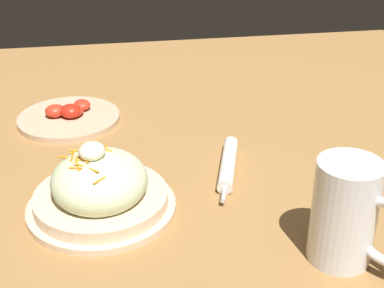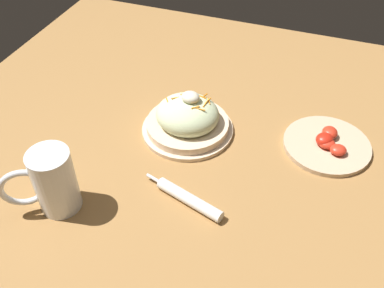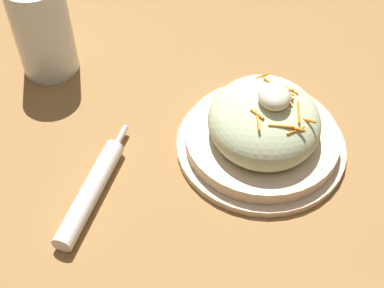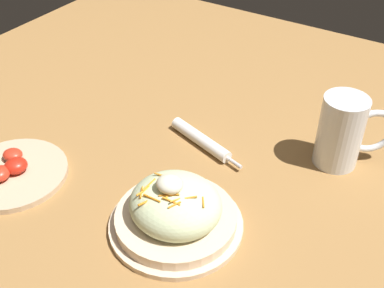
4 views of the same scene
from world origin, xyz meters
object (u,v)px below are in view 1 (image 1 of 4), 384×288
beer_mug (346,217)px  napkin_roll (228,164)px  salad_plate (100,189)px  tomato_plate (69,116)px

beer_mug → napkin_roll: (-0.24, -0.09, -0.05)m
salad_plate → napkin_roll: bearing=111.0°
napkin_roll → tomato_plate: (-0.24, -0.26, -0.00)m
salad_plate → tomato_plate: salad_plate is taller
beer_mug → napkin_roll: 0.26m
beer_mug → tomato_plate: bearing=-143.6°
salad_plate → napkin_roll: (-0.08, 0.21, -0.02)m
salad_plate → beer_mug: 0.34m
salad_plate → tomato_plate: 0.33m
beer_mug → napkin_roll: bearing=-158.9°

